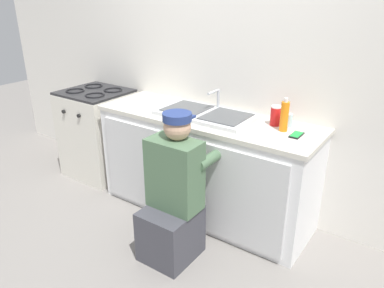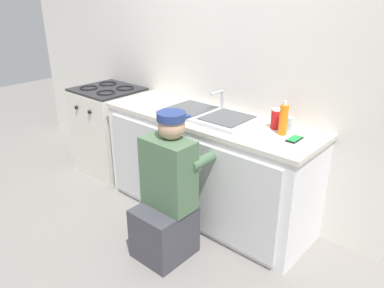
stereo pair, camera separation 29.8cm
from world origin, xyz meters
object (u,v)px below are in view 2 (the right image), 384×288
at_px(sink_double_basin, 208,114).
at_px(soda_cup_red, 276,119).
at_px(water_glass, 289,124).
at_px(plumber_person, 167,199).
at_px(soap_bottle_orange, 283,119).
at_px(cell_phone, 295,139).
at_px(stove_range, 111,129).

bearing_deg(sink_double_basin, soda_cup_red, 12.12).
relative_size(soda_cup_red, water_glass, 1.52).
relative_size(plumber_person, soap_bottle_orange, 4.42).
bearing_deg(cell_phone, soda_cup_red, 151.05).
xyz_separation_m(water_glass, soap_bottle_orange, (0.01, -0.11, 0.06)).
bearing_deg(plumber_person, sink_double_basin, 101.99).
bearing_deg(soda_cup_red, cell_phone, -28.95).
relative_size(soap_bottle_orange, cell_phone, 1.79).
height_order(water_glass, soap_bottle_orange, soap_bottle_orange).
bearing_deg(sink_double_basin, stove_range, -179.91).
bearing_deg(soda_cup_red, stove_range, -176.36).
distance_m(soda_cup_red, water_glass, 0.10).
bearing_deg(stove_range, sink_double_basin, 0.09).
bearing_deg(soda_cup_red, sink_double_basin, -167.88).
bearing_deg(soap_bottle_orange, plumber_person, -127.80).
distance_m(soda_cup_red, soap_bottle_orange, 0.13).
bearing_deg(soda_cup_red, soap_bottle_orange, -39.21).
bearing_deg(stove_range, soda_cup_red, 3.64).
bearing_deg(stove_range, soap_bottle_orange, 1.16).
relative_size(stove_range, soda_cup_red, 6.07).
distance_m(sink_double_basin, stove_range, 1.42).
height_order(plumber_person, soda_cup_red, plumber_person).
relative_size(plumber_person, water_glass, 11.04).
bearing_deg(water_glass, cell_phone, -50.05).
bearing_deg(soap_bottle_orange, water_glass, 93.21).
bearing_deg(stove_range, cell_phone, 0.04).
height_order(soda_cup_red, water_glass, soda_cup_red).
bearing_deg(cell_phone, plumber_person, -135.31).
bearing_deg(sink_double_basin, soap_bottle_orange, 3.37).
distance_m(plumber_person, cell_phone, 1.00).
relative_size(plumber_person, cell_phone, 7.89).
bearing_deg(plumber_person, cell_phone, 44.69).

